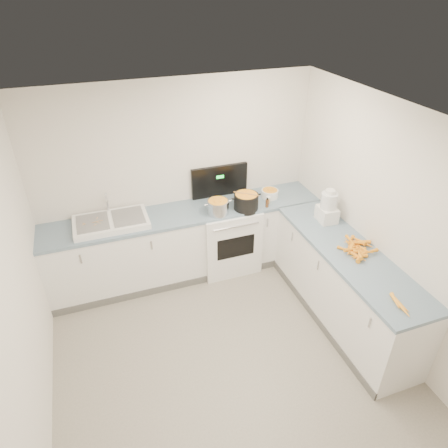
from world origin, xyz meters
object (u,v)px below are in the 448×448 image
object	(u,v)px
extract_bottle	(267,203)
food_processor	(328,208)
sink	(111,222)
spice_jar	(268,200)
stove	(227,235)
black_pot	(246,202)
mixing_bowl	(270,194)
steel_pot	(218,208)

from	to	relation	value
extract_bottle	food_processor	size ratio (longest dim) A/B	0.25
sink	spice_jar	bearing A→B (deg)	-4.30
spice_jar	stove	bearing A→B (deg)	165.67
spice_jar	black_pot	bearing A→B (deg)	-174.66
sink	extract_bottle	xyz separation A→B (m)	(1.91, -0.23, 0.01)
black_pot	sink	bearing A→B (deg)	173.82
mixing_bowl	food_processor	xyz separation A→B (m)	(0.38, -0.77, 0.12)
stove	sink	size ratio (longest dim) A/B	1.58
steel_pot	food_processor	distance (m)	1.31
extract_bottle	steel_pot	bearing A→B (deg)	174.50
steel_pot	stove	bearing A→B (deg)	42.06
mixing_bowl	extract_bottle	distance (m)	0.27
sink	black_pot	distance (m)	1.66
stove	sink	world-z (taller)	stove
stove	spice_jar	size ratio (longest dim) A/B	17.45
sink	black_pot	world-z (taller)	sink
steel_pot	food_processor	size ratio (longest dim) A/B	0.65
extract_bottle	stove	bearing A→B (deg)	154.54
black_pot	food_processor	distance (m)	1.00
stove	black_pot	world-z (taller)	stove
steel_pot	black_pot	xyz separation A→B (m)	(0.37, -0.00, 0.01)
stove	extract_bottle	size ratio (longest dim) A/B	13.04
black_pot	spice_jar	bearing A→B (deg)	5.34
steel_pot	spice_jar	distance (m)	0.69
sink	mixing_bowl	world-z (taller)	sink
spice_jar	food_processor	xyz separation A→B (m)	(0.47, -0.63, 0.14)
sink	steel_pot	world-z (taller)	sink
sink	food_processor	xyz separation A→B (m)	(2.44, -0.77, 0.14)
black_pot	stove	bearing A→B (deg)	140.19
sink	spice_jar	world-z (taller)	sink
sink	extract_bottle	size ratio (longest dim) A/B	8.25
steel_pot	food_processor	bearing A→B (deg)	-27.24
stove	steel_pot	xyz separation A→B (m)	(-0.18, -0.16, 0.54)
black_pot	extract_bottle	size ratio (longest dim) A/B	2.95
steel_pot	spice_jar	xyz separation A→B (m)	(0.69, 0.03, -0.04)
mixing_bowl	steel_pot	bearing A→B (deg)	-167.70
steel_pot	food_processor	world-z (taller)	food_processor
stove	steel_pot	bearing A→B (deg)	-137.94
mixing_bowl	food_processor	distance (m)	0.87
black_pot	food_processor	bearing A→B (deg)	-36.84
mixing_bowl	extract_bottle	xyz separation A→B (m)	(-0.15, -0.23, -0.00)
black_pot	extract_bottle	bearing A→B (deg)	-12.05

